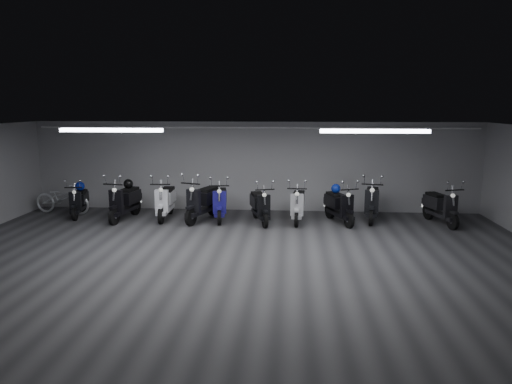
# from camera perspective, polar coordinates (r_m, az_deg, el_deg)

# --- Properties ---
(floor) EXTENTS (14.00, 10.00, 0.01)m
(floor) POSITION_cam_1_polar(r_m,az_deg,el_deg) (10.37, -2.42, -8.25)
(floor) COLOR #343437
(floor) RESTS_ON ground
(ceiling) EXTENTS (14.00, 10.00, 0.01)m
(ceiling) POSITION_cam_1_polar(r_m,az_deg,el_deg) (9.84, -2.55, 7.45)
(ceiling) COLOR gray
(ceiling) RESTS_ON ground
(back_wall) EXTENTS (14.00, 0.01, 2.80)m
(back_wall) POSITION_cam_1_polar(r_m,az_deg,el_deg) (14.93, -0.24, 3.08)
(back_wall) COLOR #959597
(back_wall) RESTS_ON ground
(front_wall) EXTENTS (14.00, 0.01, 2.80)m
(front_wall) POSITION_cam_1_polar(r_m,az_deg,el_deg) (5.25, -8.98, -11.12)
(front_wall) COLOR #959597
(front_wall) RESTS_ON ground
(fluor_strip_left) EXTENTS (2.40, 0.18, 0.08)m
(fluor_strip_left) POSITION_cam_1_polar(r_m,az_deg,el_deg) (11.54, -17.01, 7.13)
(fluor_strip_left) COLOR white
(fluor_strip_left) RESTS_ON ceiling
(fluor_strip_right) EXTENTS (2.40, 0.18, 0.08)m
(fluor_strip_right) POSITION_cam_1_polar(r_m,az_deg,el_deg) (10.92, 14.06, 7.11)
(fluor_strip_right) COLOR white
(fluor_strip_right) RESTS_ON ceiling
(conduit) EXTENTS (13.60, 0.05, 0.05)m
(conduit) POSITION_cam_1_polar(r_m,az_deg,el_deg) (14.74, -0.27, 7.75)
(conduit) COLOR white
(conduit) RESTS_ON back_wall
(scooter_0) EXTENTS (0.84, 1.71, 1.22)m
(scooter_0) POSITION_cam_1_polar(r_m,az_deg,el_deg) (15.12, -20.54, -0.54)
(scooter_0) COLOR black
(scooter_0) RESTS_ON floor
(scooter_1) EXTENTS (0.91, 1.99, 1.43)m
(scooter_1) POSITION_cam_1_polar(r_m,az_deg,el_deg) (14.27, -15.54, -0.44)
(scooter_1) COLOR black
(scooter_1) RESTS_ON floor
(scooter_2) EXTENTS (0.71, 1.90, 1.40)m
(scooter_2) POSITION_cam_1_polar(r_m,az_deg,el_deg) (14.14, -10.85, -0.40)
(scooter_2) COLOR white
(scooter_2) RESTS_ON floor
(scooter_3) EXTENTS (1.28, 2.09, 1.47)m
(scooter_3) POSITION_cam_1_polar(r_m,az_deg,el_deg) (13.74, -6.46, -0.44)
(scooter_3) COLOR black
(scooter_3) RESTS_ON floor
(scooter_4) EXTENTS (0.82, 1.91, 1.38)m
(scooter_4) POSITION_cam_1_polar(r_m,az_deg,el_deg) (13.77, -4.34, -0.57)
(scooter_4) COLOR navy
(scooter_4) RESTS_ON floor
(scooter_5) EXTENTS (1.07, 1.86, 1.32)m
(scooter_5) POSITION_cam_1_polar(r_m,az_deg,el_deg) (13.40, 0.50, -0.99)
(scooter_5) COLOR black
(scooter_5) RESTS_ON floor
(scooter_6) EXTENTS (0.74, 1.83, 1.33)m
(scooter_6) POSITION_cam_1_polar(r_m,az_deg,el_deg) (13.56, 5.10, -0.87)
(scooter_6) COLOR #BBBBBF
(scooter_6) RESTS_ON floor
(scooter_7) EXTENTS (1.20, 1.88, 1.33)m
(scooter_7) POSITION_cam_1_polar(r_m,az_deg,el_deg) (13.57, 10.01, -0.98)
(scooter_7) COLOR black
(scooter_7) RESTS_ON floor
(scooter_8) EXTENTS (0.99, 2.02, 1.44)m
(scooter_8) POSITION_cam_1_polar(r_m,az_deg,el_deg) (14.08, 13.81, -0.48)
(scooter_8) COLOR black
(scooter_8) RESTS_ON floor
(scooter_9) EXTENTS (1.05, 1.90, 1.34)m
(scooter_9) POSITION_cam_1_polar(r_m,az_deg,el_deg) (14.20, 21.38, -1.01)
(scooter_9) COLOR black
(scooter_9) RESTS_ON floor
(bicycle) EXTENTS (1.87, 0.90, 1.16)m
(bicycle) POSITION_cam_1_polar(r_m,az_deg,el_deg) (15.76, -22.28, -0.33)
(bicycle) COLOR silver
(bicycle) RESTS_ON floor
(helmet_0) EXTENTS (0.27, 0.27, 0.27)m
(helmet_0) POSITION_cam_1_polar(r_m,az_deg,el_deg) (15.29, -20.41, 0.66)
(helmet_0) COLOR #0D1E97
(helmet_0) RESTS_ON scooter_0
(helmet_1) EXTENTS (0.27, 0.27, 0.27)m
(helmet_1) POSITION_cam_1_polar(r_m,az_deg,el_deg) (13.74, 9.58, 0.41)
(helmet_1) COLOR navy
(helmet_1) RESTS_ON scooter_7
(helmet_2) EXTENTS (0.28, 0.28, 0.28)m
(helmet_2) POSITION_cam_1_polar(r_m,az_deg,el_deg) (14.45, -15.11, 0.96)
(helmet_2) COLOR black
(helmet_2) RESTS_ON scooter_1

